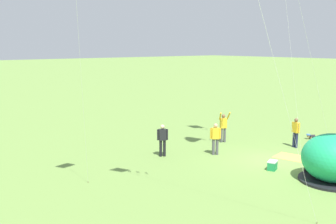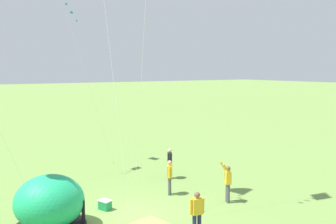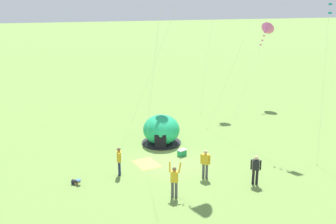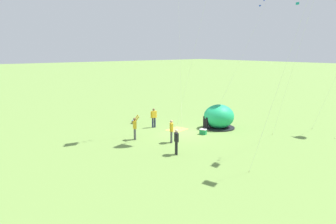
% 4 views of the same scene
% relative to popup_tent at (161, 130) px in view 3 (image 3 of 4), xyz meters
% --- Properties ---
extents(ground_plane, '(300.00, 300.00, 0.00)m').
position_rel_popup_tent_xyz_m(ground_plane, '(3.38, -0.55, -1.00)').
color(ground_plane, olive).
extents(popup_tent, '(2.81, 2.81, 2.10)m').
position_rel_popup_tent_xyz_m(popup_tent, '(0.00, 0.00, 0.00)').
color(popup_tent, '#1EAD6B').
rests_on(popup_tent, ground).
extents(picnic_blanket, '(1.94, 1.63, 0.01)m').
position_rel_popup_tent_xyz_m(picnic_blanket, '(3.21, -1.89, -0.99)').
color(picnic_blanket, gold).
rests_on(picnic_blanket, ground).
extents(cooler_box, '(0.53, 0.63, 0.44)m').
position_rel_popup_tent_xyz_m(cooler_box, '(2.60, 0.67, -0.78)').
color(cooler_box, '#1E8C4C').
rests_on(cooler_box, ground).
extents(toddler_crawling, '(0.44, 0.53, 0.32)m').
position_rel_popup_tent_xyz_m(toddler_crawling, '(4.81, -6.37, -0.82)').
color(toddler_crawling, black).
rests_on(toddler_crawling, ground).
extents(person_near_tent, '(0.42, 0.50, 1.72)m').
position_rel_popup_tent_xyz_m(person_near_tent, '(6.14, 0.88, -0.03)').
color(person_near_tent, '#4C4C51').
rests_on(person_near_tent, ground).
extents(person_far_back, '(0.58, 0.31, 1.72)m').
position_rel_popup_tent_xyz_m(person_far_back, '(4.28, -3.80, -0.03)').
color(person_far_back, '#1E2347').
rests_on(person_far_back, ground).
extents(person_watching_sky, '(0.40, 0.53, 1.72)m').
position_rel_popup_tent_xyz_m(person_watching_sky, '(7.69, 3.26, -0.03)').
color(person_watching_sky, black).
rests_on(person_watching_sky, ground).
extents(person_with_toddler, '(0.64, 0.72, 1.89)m').
position_rel_popup_tent_xyz_m(person_with_toddler, '(7.78, -1.52, 0.00)').
color(person_with_toddler, '#4C4C51').
rests_on(person_with_toddler, ground).
extents(kite_pink, '(4.60, 5.53, 7.83)m').
position_rel_popup_tent_xyz_m(kite_pink, '(-8.05, 12.68, 6.07)').
color(kite_pink, silver).
rests_on(kite_pink, ground).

